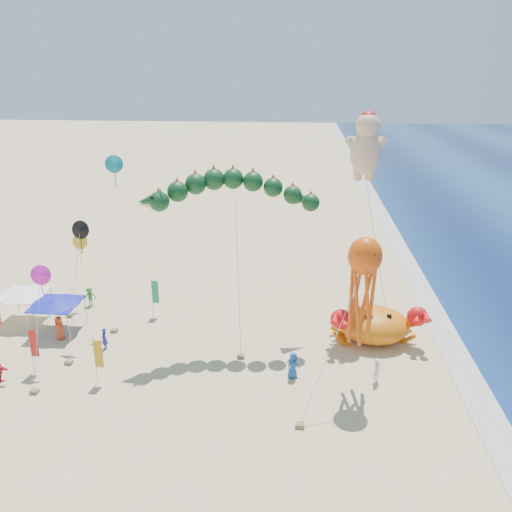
{
  "coord_description": "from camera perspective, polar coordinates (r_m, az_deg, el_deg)",
  "views": [
    {
      "loc": [
        0.92,
        -30.02,
        18.6
      ],
      "look_at": [
        -2.0,
        2.0,
        6.5
      ],
      "focal_mm": 35.0,
      "sensor_mm": 36.0,
      "label": 1
    }
  ],
  "objects": [
    {
      "name": "cherub_kite",
      "position": [
        36.94,
        12.51,
        12.34
      ],
      "size": [
        3.79,
        3.36,
        15.89
      ],
      "color": "#F4BF95",
      "rests_on": "ground"
    },
    {
      "name": "canopy_white",
      "position": [
        42.58,
        -25.19,
        -3.76
      ],
      "size": [
        3.53,
        3.53,
        2.71
      ],
      "color": "gray",
      "rests_on": "ground"
    },
    {
      "name": "octopus_kite",
      "position": [
        29.48,
        12.1,
        -2.99
      ],
      "size": [
        4.61,
        5.32,
        9.78
      ],
      "color": "#E94D0C",
      "rests_on": "ground"
    },
    {
      "name": "crab_inflatable",
      "position": [
        37.3,
        13.33,
        -7.56
      ],
      "size": [
        6.92,
        5.0,
        3.03
      ],
      "color": "orange",
      "rests_on": "ground"
    },
    {
      "name": "ground",
      "position": [
        35.33,
        2.99,
        -11.18
      ],
      "size": [
        320.0,
        320.0,
        0.0
      ],
      "primitive_type": "plane",
      "color": "#D1B784",
      "rests_on": "ground"
    },
    {
      "name": "dragon_kite",
      "position": [
        33.51,
        -2.67,
        6.81
      ],
      "size": [
        12.25,
        6.14,
        11.96
      ],
      "color": "#0E3618",
      "rests_on": "ground"
    },
    {
      "name": "foam_strip",
      "position": [
        37.01,
        22.28,
        -11.26
      ],
      "size": [
        320.0,
        320.0,
        0.0
      ],
      "primitive_type": "plane",
      "color": "silver",
      "rests_on": "ground"
    },
    {
      "name": "small_kites",
      "position": [
        37.71,
        -19.48,
        1.85
      ],
      "size": [
        5.64,
        12.46,
        12.81
      ],
      "color": "yellow",
      "rests_on": "ground"
    },
    {
      "name": "beachgoers",
      "position": [
        36.36,
        -16.4,
        -9.46
      ],
      "size": [
        25.04,
        12.01,
        1.88
      ],
      "color": "#1A4D99",
      "rests_on": "ground"
    },
    {
      "name": "feather_flags",
      "position": [
        37.07,
        -20.22,
        -7.34
      ],
      "size": [
        10.97,
        9.3,
        3.2
      ],
      "color": "gray",
      "rests_on": "ground"
    },
    {
      "name": "canopy_blue",
      "position": [
        39.93,
        -21.93,
        -4.85
      ],
      "size": [
        3.57,
        3.57,
        2.71
      ],
      "color": "gray",
      "rests_on": "ground"
    }
  ]
}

